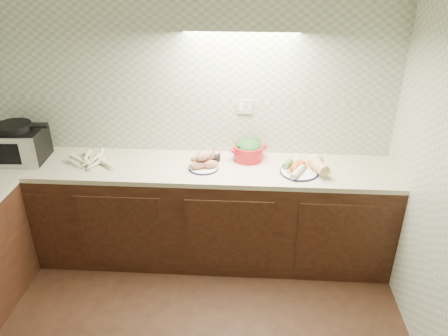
# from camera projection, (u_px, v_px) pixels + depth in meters

# --- Properties ---
(room) EXTENTS (3.60, 3.60, 2.60)m
(room) POSITION_uv_depth(u_px,v_px,m) (114.00, 173.00, 1.94)
(room) COLOR black
(room) RESTS_ON ground
(counter) EXTENTS (3.60, 3.60, 0.90)m
(counter) POSITION_uv_depth(u_px,v_px,m) (67.00, 270.00, 3.13)
(counter) COLOR black
(counter) RESTS_ON ground
(toaster_oven) EXTENTS (0.47, 0.38, 0.32)m
(toaster_oven) POSITION_uv_depth(u_px,v_px,m) (16.00, 144.00, 3.63)
(toaster_oven) COLOR black
(toaster_oven) RESTS_ON counter
(parsnip_pile) EXTENTS (0.36, 0.32, 0.08)m
(parsnip_pile) POSITION_uv_depth(u_px,v_px,m) (91.00, 162.00, 3.59)
(parsnip_pile) COLOR #F3E4C2
(parsnip_pile) RESTS_ON counter
(sweet_potato_plate) EXTENTS (0.25, 0.25, 0.15)m
(sweet_potato_plate) POSITION_uv_depth(u_px,v_px,m) (203.00, 162.00, 3.54)
(sweet_potato_plate) COLOR #0F0F3B
(sweet_potato_plate) RESTS_ON counter
(onion_bowl) EXTENTS (0.14, 0.14, 0.10)m
(onion_bowl) POSITION_uv_depth(u_px,v_px,m) (212.00, 156.00, 3.68)
(onion_bowl) COLOR black
(onion_bowl) RESTS_ON counter
(dutch_oven) EXTENTS (0.33, 0.33, 0.18)m
(dutch_oven) POSITION_uv_depth(u_px,v_px,m) (248.00, 150.00, 3.68)
(dutch_oven) COLOR red
(dutch_oven) RESTS_ON counter
(veg_plate) EXTENTS (0.39, 0.37, 0.14)m
(veg_plate) POSITION_uv_depth(u_px,v_px,m) (306.00, 166.00, 3.50)
(veg_plate) COLOR #0F0F3B
(veg_plate) RESTS_ON counter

